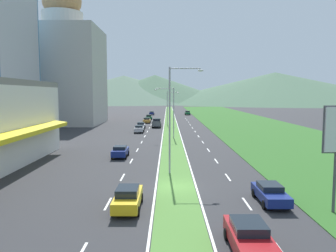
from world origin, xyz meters
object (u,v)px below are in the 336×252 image
Objects in this scene: car_3 at (250,237)px; car_8 at (189,113)px; street_lamp_far at (170,106)px; pickup_truck_0 at (158,123)px; car_5 at (121,151)px; car_7 at (150,117)px; car_2 at (148,120)px; car_0 at (129,198)px; car_6 at (271,193)px; car_9 at (153,113)px; street_lamp_near at (174,113)px; car_4 at (140,129)px; street_lamp_mid at (172,109)px; car_1 at (142,125)px.

car_8 is (3.35, 110.85, -0.01)m from car_3.
street_lamp_far is 7.69m from pickup_truck_0.
car_7 is (0.07, 62.52, 0.00)m from car_5.
car_7 reaches higher than car_2.
car_0 reaches higher than car_7.
car_8 reaches higher than car_6.
car_9 is 0.79× the size of pickup_truck_0.
car_8 is (13.34, 35.62, 0.03)m from car_2.
car_6 is 0.84× the size of pickup_truck_0.
street_lamp_near is 11.99m from car_0.
street_lamp_far is 2.11× the size of car_4.
street_lamp_mid is 1.94× the size of car_8.
car_0 is 0.98× the size of car_3.
street_lamp_near is 2.46× the size of car_2.
car_6 is at bearing -163.16° from car_4.
street_lamp_near is 17.83m from car_3.
street_lamp_far is at bearing -19.56° from car_4.
car_1 is 52.70m from car_8.
car_9 is at bearing 0.59° from car_7.
street_lamp_mid reaches higher than car_6.
street_lamp_near is at bearing -176.05° from pickup_truck_0.
car_3 reaches higher than car_5.
car_8 is at bearing -20.54° from car_2.
street_lamp_far is at bearing 90.91° from street_lamp_mid.
car_3 is at bearing -77.74° from street_lamp_near.
car_2 is at bearing 2.54° from car_0.
car_8 reaches higher than car_9.
car_0 is at bearing -177.76° from car_7.
car_2 is 49.82m from car_5.
car_5 is at bearing 9.72° from car_0.
street_lamp_mid reaches higher than car_2.
car_1 is 5.37m from pickup_truck_0.
car_9 is at bearing 0.59° from car_2.
street_lamp_near is 1.17× the size of street_lamp_mid.
street_lamp_near is at bearing -4.23° from car_8.
street_lamp_mid is 19.57m from car_5.
car_6 reaches higher than car_9.
pickup_truck_0 is at bearing -172.27° from car_7.
car_0 is at bearing -95.30° from street_lamp_mid.
car_8 is at bearing -179.95° from car_6.
street_lamp_far is at bearing 90.36° from street_lamp_near.
car_2 is 1.04× the size of car_7.
car_1 reaches higher than car_4.
street_lamp_near is at bearing -175.90° from car_9.
street_lamp_near reaches higher than car_1.
car_0 is (-2.99, -63.49, -4.23)m from street_lamp_far.
car_0 is 19.28m from car_5.
car_6 is at bearing -83.22° from street_lamp_far.
street_lamp_far is (-0.42, 26.66, -0.29)m from street_lamp_mid.
street_lamp_near is 12.20m from car_5.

